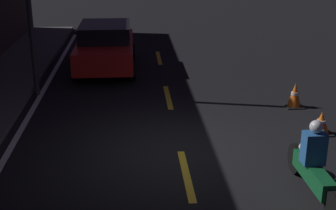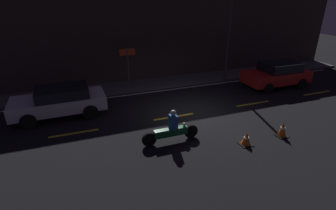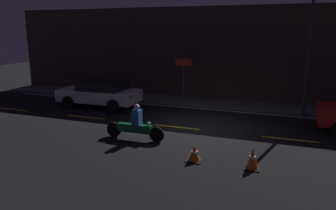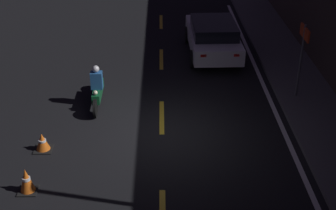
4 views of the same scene
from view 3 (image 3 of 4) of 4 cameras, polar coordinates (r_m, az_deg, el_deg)
ground_plane at (r=13.53m, az=5.48°, el=-4.28°), size 56.00×56.00×0.00m
raised_curb at (r=18.01m, az=9.48°, el=0.18°), size 28.00×1.94×0.13m
building_front at (r=18.72m, az=10.46°, el=8.61°), size 28.00×0.30×5.28m
lane_dash_a at (r=18.70m, az=-25.58°, el=-0.65°), size 2.00×0.14×0.01m
lane_dash_b at (r=15.81m, az=-14.14°, el=-2.07°), size 2.00×0.14×0.01m
lane_dash_c at (r=13.81m, az=1.46°, el=-3.85°), size 2.00×0.14×0.01m
lane_dash_d at (r=13.12m, az=20.46°, el=-5.62°), size 2.00×0.14×0.01m
lane_solid_kerb at (r=16.86m, az=8.65°, el=-0.88°), size 25.20×0.14×0.01m
sedan_white at (r=17.52m, az=-11.74°, el=2.07°), size 4.23×2.03×1.40m
motorcycle at (r=12.21m, az=-5.78°, el=-3.55°), size 2.33×0.36×1.36m
traffic_cone_near at (r=10.33m, az=4.64°, el=-8.39°), size 0.49×0.49×0.51m
traffic_cone_mid at (r=10.02m, az=14.52°, el=-9.06°), size 0.46×0.46×0.64m
shop_sign at (r=17.87m, az=2.69°, el=5.95°), size 0.90×0.08×2.40m
street_lamp at (r=16.17m, az=23.36°, el=9.23°), size 0.28×0.28×5.76m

